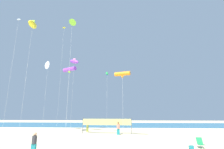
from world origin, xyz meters
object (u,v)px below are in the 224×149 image
at_px(kite_green_tube, 107,74).
at_px(kite_lime_delta, 72,23).
at_px(beachgoer_charcoal_shirt, 34,142).
at_px(kite_white_diamond, 18,22).
at_px(kite_violet_inflatable, 74,62).
at_px(kite_white_delta, 48,65).
at_px(beachgoer_olive_shirt, 87,126).
at_px(kite_yellow_inflatable, 33,25).
at_px(folding_beach_chair, 200,143).
at_px(volleyball_net, 107,123).
at_px(kite_violet_tube, 70,69).
at_px(kite_yellow_diamond, 64,30).
at_px(beachgoer_coral_shirt, 118,128).
at_px(kite_orange_tube, 122,74).
at_px(beach_handbag, 191,147).

relative_size(kite_green_tube, kite_lime_delta, 0.69).
xyz_separation_m(beachgoer_charcoal_shirt, kite_green_tube, (3.95, 17.59, 9.64)).
relative_size(kite_white_diamond, kite_violet_inflatable, 1.36).
height_order(kite_white_diamond, kite_violet_inflatable, kite_white_diamond).
distance_m(kite_white_diamond, kite_white_delta, 8.10).
relative_size(beachgoer_olive_shirt, kite_lime_delta, 0.10).
height_order(kite_green_tube, kite_yellow_inflatable, kite_yellow_inflatable).
relative_size(folding_beach_chair, volleyball_net, 0.12).
height_order(beachgoer_olive_shirt, kite_violet_tube, kite_violet_tube).
xyz_separation_m(beachgoer_charcoal_shirt, kite_white_diamond, (-9.20, 8.75, 16.12)).
height_order(beachgoer_charcoal_shirt, kite_green_tube, kite_green_tube).
xyz_separation_m(kite_white_delta, kite_yellow_diamond, (-0.24, 6.41, 10.21)).
xyz_separation_m(beachgoer_coral_shirt, kite_lime_delta, (-5.96, -5.54, 13.92)).
distance_m(beachgoer_olive_shirt, kite_yellow_diamond, 22.03).
distance_m(beachgoer_charcoal_shirt, kite_yellow_diamond, 29.13).
relative_size(kite_orange_tube, kite_green_tube, 0.76).
bearing_deg(kite_violet_tube, folding_beach_chair, -30.98).
bearing_deg(kite_orange_tube, kite_lime_delta, -174.15).
xyz_separation_m(beach_handbag, kite_orange_tube, (-5.87, 4.56, 7.74)).
height_order(volleyball_net, kite_lime_delta, kite_lime_delta).
bearing_deg(kite_yellow_inflatable, kite_yellow_diamond, 92.74).
bearing_deg(beach_handbag, kite_yellow_inflatable, 166.85).
relative_size(folding_beach_chair, kite_yellow_diamond, 0.04).
xyz_separation_m(kite_violet_inflatable, kite_lime_delta, (2.10, -8.52, 2.66)).
distance_m(volleyball_net, kite_lime_delta, 15.36).
bearing_deg(volleyball_net, beach_handbag, -51.12).
bearing_deg(beach_handbag, beachgoer_olive_shirt, 132.11).
bearing_deg(kite_orange_tube, beachgoer_olive_shirt, 125.07).
height_order(kite_orange_tube, kite_green_tube, kite_green_tube).
relative_size(beachgoer_charcoal_shirt, kite_yellow_inflatable, 0.10).
relative_size(beachgoer_olive_shirt, kite_white_delta, 0.14).
distance_m(kite_orange_tube, kite_green_tube, 11.27).
bearing_deg(kite_white_diamond, beach_handbag, -15.89).
bearing_deg(kite_green_tube, kite_lime_delta, -108.26).
distance_m(kite_violet_tube, kite_yellow_inflatable, 8.45).
xyz_separation_m(beachgoer_olive_shirt, beachgoer_coral_shirt, (5.36, -3.80, 0.12)).
bearing_deg(beachgoer_coral_shirt, kite_yellow_diamond, 76.99).
relative_size(kite_violet_tube, kite_green_tube, 0.97).
bearing_deg(kite_white_diamond, kite_green_tube, 33.92).
bearing_deg(kite_white_delta, kite_yellow_diamond, 92.15).
distance_m(beachgoer_charcoal_shirt, beachgoer_coral_shirt, 13.42).
bearing_deg(kite_yellow_diamond, kite_violet_inflatable, -48.31).
height_order(kite_white_diamond, kite_yellow_inflatable, kite_white_diamond).
distance_m(beachgoer_charcoal_shirt, kite_white_delta, 17.86).
distance_m(kite_white_diamond, kite_yellow_inflatable, 4.52).
bearing_deg(volleyball_net, beachgoer_charcoal_shirt, -108.98).
bearing_deg(kite_orange_tube, beachgoer_charcoal_shirt, -134.51).
height_order(beachgoer_olive_shirt, kite_white_delta, kite_white_delta).
bearing_deg(kite_white_delta, folding_beach_chair, -27.64).
bearing_deg(kite_yellow_inflatable, kite_orange_tube, 1.22).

